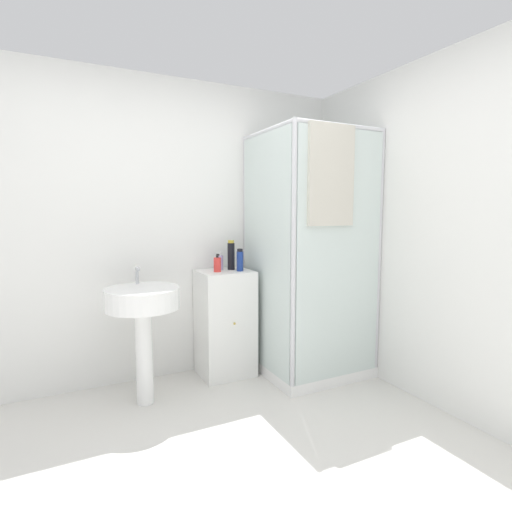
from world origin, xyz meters
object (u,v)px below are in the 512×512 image
(sink, at_px, (143,310))
(soap_dispenser, at_px, (217,264))
(shampoo_bottle_tall_black, at_px, (231,255))
(shampoo_bottle_blue, at_px, (240,260))
(lotion_bottle_white, at_px, (221,262))

(sink, distance_m, soap_dispenser, 0.74)
(sink, height_order, shampoo_bottle_tall_black, shampoo_bottle_tall_black)
(sink, height_order, soap_dispenser, soap_dispenser)
(shampoo_bottle_tall_black, distance_m, shampoo_bottle_blue, 0.12)
(shampoo_bottle_tall_black, relative_size, lotion_bottle_white, 1.63)
(shampoo_bottle_blue, distance_m, lotion_bottle_white, 0.19)
(shampoo_bottle_tall_black, bearing_deg, soap_dispenser, -156.34)
(shampoo_bottle_tall_black, bearing_deg, sink, -161.52)
(sink, bearing_deg, lotion_bottle_white, 22.77)
(shampoo_bottle_tall_black, xyz_separation_m, shampoo_bottle_blue, (0.03, -0.11, -0.03))
(sink, xyz_separation_m, soap_dispenser, (0.66, 0.20, 0.27))
(shampoo_bottle_blue, bearing_deg, shampoo_bottle_tall_black, 106.24)
(lotion_bottle_white, bearing_deg, shampoo_bottle_tall_black, -21.58)
(sink, xyz_separation_m, shampoo_bottle_blue, (0.84, 0.16, 0.30))
(soap_dispenser, bearing_deg, shampoo_bottle_blue, -13.77)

